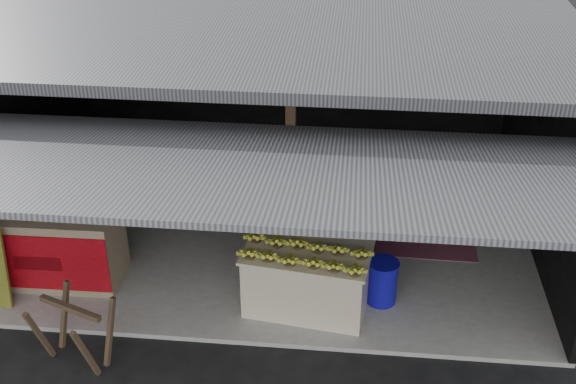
# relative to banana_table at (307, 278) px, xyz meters

# --- Properties ---
(ground) EXTENTS (80.00, 80.00, 0.00)m
(ground) POSITION_rel_banana_table_xyz_m (-0.61, -0.70, -0.45)
(ground) COLOR black
(ground) RESTS_ON ground
(concrete_slab) EXTENTS (7.00, 5.00, 0.06)m
(concrete_slab) POSITION_rel_banana_table_xyz_m (-0.61, 1.80, -0.42)
(concrete_slab) COLOR gray
(concrete_slab) RESTS_ON ground
(shophouse) EXTENTS (7.40, 7.29, 3.02)m
(shophouse) POSITION_rel_banana_table_xyz_m (-0.61, 2.12, 1.65)
(shophouse) COLOR black
(shophouse) RESTS_ON ground
(banana_table) EXTENTS (1.52, 1.06, 0.78)m
(banana_table) POSITION_rel_banana_table_xyz_m (0.00, 0.00, 0.00)
(banana_table) COLOR silver
(banana_table) RESTS_ON concrete_slab
(banana_pile) EXTENTS (1.40, 0.95, 0.15)m
(banana_pile) POSITION_rel_banana_table_xyz_m (0.00, -0.00, 0.46)
(banana_pile) COLOR gold
(banana_pile) RESTS_ON banana_table
(white_crate) EXTENTS (0.85, 0.62, 0.89)m
(white_crate) POSITION_rel_banana_table_xyz_m (0.09, 0.81, 0.06)
(white_crate) COLOR white
(white_crate) RESTS_ON concrete_slab
(neighbor_stall) EXTENTS (1.69, 0.78, 1.73)m
(neighbor_stall) POSITION_rel_banana_table_xyz_m (-3.13, 0.24, 0.13)
(neighbor_stall) COLOR #998466
(neighbor_stall) RESTS_ON concrete_slab
(sawhorse) EXTENTS (0.86, 0.85, 0.75)m
(sawhorse) POSITION_rel_banana_table_xyz_m (-2.34, -1.12, 0.02)
(sawhorse) COLOR #4D3B26
(sawhorse) RESTS_ON ground
(water_barrel) EXTENTS (0.35, 0.35, 0.52)m
(water_barrel) POSITION_rel_banana_table_xyz_m (0.86, 0.17, -0.13)
(water_barrel) COLOR #100E9C
(water_barrel) RESTS_ON concrete_slab
(plastic_chair) EXTENTS (0.42, 0.42, 0.82)m
(plastic_chair) POSITION_rel_banana_table_xyz_m (1.17, 1.74, 0.09)
(plastic_chair) COLOR #0B0933
(plastic_chair) RESTS_ON concrete_slab
(magenta_rug) EXTENTS (1.52, 1.03, 0.01)m
(magenta_rug) POSITION_rel_banana_table_xyz_m (1.36, 1.56, -0.39)
(magenta_rug) COLOR maroon
(magenta_rug) RESTS_ON concrete_slab
(picture_frames) EXTENTS (1.62, 0.04, 0.46)m
(picture_frames) POSITION_rel_banana_table_xyz_m (-0.78, 4.20, 1.48)
(picture_frames) COLOR black
(picture_frames) RESTS_ON shophouse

